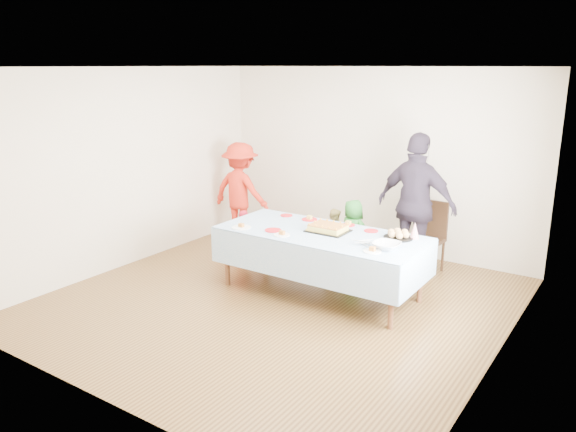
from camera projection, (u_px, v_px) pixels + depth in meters
name	position (u px, v px, depth m)	size (l,w,h in m)	color
ground	(278.00, 301.00, 6.69)	(5.00, 5.00, 0.00)	#492E15
room_walls	(282.00, 154.00, 6.20)	(5.04, 5.04, 2.72)	beige
party_table	(321.00, 237.00, 6.73)	(2.50, 1.10, 0.78)	#56311D
birthday_cake	(328.00, 228.00, 6.75)	(0.48, 0.37, 0.08)	black
rolls_tray	(398.00, 235.00, 6.48)	(0.34, 0.34, 0.10)	black
punch_bowl	(387.00, 246.00, 6.11)	(0.30, 0.30, 0.07)	silver
party_hat	(415.00, 231.00, 6.46)	(0.11, 0.11, 0.19)	white
fork_pile	(365.00, 242.00, 6.25)	(0.24, 0.18, 0.07)	white
plate_red_far_a	(286.00, 215.00, 7.46)	(0.16, 0.16, 0.01)	red
plate_red_far_b	(309.00, 219.00, 7.26)	(0.20, 0.20, 0.01)	red
plate_red_far_c	(348.00, 225.00, 7.01)	(0.17, 0.17, 0.01)	red
plate_red_far_d	(371.00, 231.00, 6.76)	(0.17, 0.17, 0.01)	red
plate_red_near	(273.00, 230.00, 6.79)	(0.20, 0.20, 0.01)	red
plate_white_left	(241.00, 227.00, 6.90)	(0.24, 0.24, 0.01)	white
plate_white_mid	(282.00, 235.00, 6.60)	(0.20, 0.20, 0.01)	white
plate_white_right	(372.00, 251.00, 6.02)	(0.19, 0.19, 0.01)	white
dining_chair	(429.00, 233.00, 7.55)	(0.45, 0.45, 0.96)	black
toddler_left	(245.00, 236.00, 7.96)	(0.27, 0.18, 0.75)	#B41628
toddler_mid	(353.00, 233.00, 7.74)	(0.46, 0.30, 0.95)	#267328
toddler_right	(334.00, 235.00, 7.99)	(0.37, 0.29, 0.77)	tan
adult_left	(241.00, 191.00, 8.93)	(1.00, 0.58, 1.55)	red
adult_right	(416.00, 205.00, 7.32)	(1.11, 0.46, 1.90)	#302735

